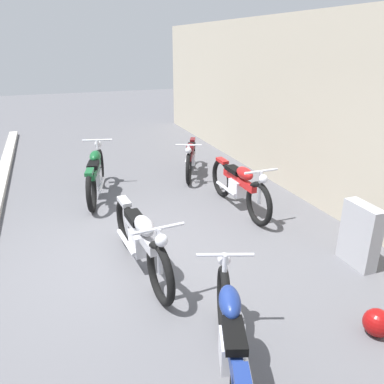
{
  "coord_description": "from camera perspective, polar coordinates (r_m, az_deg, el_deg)",
  "views": [
    {
      "loc": [
        4.73,
        -0.81,
        2.87
      ],
      "look_at": [
        -0.76,
        1.27,
        0.55
      ],
      "focal_mm": 35.5,
      "sensor_mm": 36.0,
      "label": 1
    }
  ],
  "objects": [
    {
      "name": "ground_plane",
      "position": [
        5.59,
        -9.61,
        -9.67
      ],
      "size": [
        40.0,
        40.0,
        0.0
      ],
      "primitive_type": "plane",
      "color": "#56565B"
    },
    {
      "name": "motorcycle_red",
      "position": [
        6.89,
        7.11,
        0.97
      ],
      "size": [
        2.16,
        0.6,
        0.97
      ],
      "rotation": [
        0.0,
        0.0,
        0.02
      ],
      "color": "black",
      "rests_on": "ground_plane"
    },
    {
      "name": "stone_marker",
      "position": [
        5.63,
        23.91,
        -5.95
      ],
      "size": [
        0.58,
        0.22,
        0.89
      ],
      "primitive_type": "cube",
      "rotation": [
        0.0,
        0.0,
        -0.03
      ],
      "color": "#9E9EA3",
      "rests_on": "ground_plane"
    },
    {
      "name": "building_wall",
      "position": [
        6.72,
        23.55,
        9.75
      ],
      "size": [
        18.0,
        0.3,
        3.4
      ],
      "primitive_type": "cube",
      "color": "#B2A893",
      "rests_on": "ground_plane"
    },
    {
      "name": "motorcycle_green",
      "position": [
        7.68,
        -14.27,
        2.74
      ],
      "size": [
        2.17,
        0.79,
        0.99
      ],
      "rotation": [
        0.0,
        0.0,
        2.9
      ],
      "color": "black",
      "rests_on": "ground_plane"
    },
    {
      "name": "motorcycle_maroon",
      "position": [
        8.72,
        -0.2,
        5.29
      ],
      "size": [
        1.83,
        0.97,
        0.88
      ],
      "rotation": [
        0.0,
        0.0,
        -0.43
      ],
      "color": "black",
      "rests_on": "ground_plane"
    },
    {
      "name": "motorcycle_blue",
      "position": [
        3.59,
        5.86,
        -21.11
      ],
      "size": [
        1.96,
        0.9,
        0.92
      ],
      "rotation": [
        0.0,
        0.0,
        2.79
      ],
      "color": "black",
      "rests_on": "ground_plane"
    },
    {
      "name": "motorcycle_silver",
      "position": [
        5.02,
        -7.69,
        -7.21
      ],
      "size": [
        2.19,
        0.61,
        0.98
      ],
      "rotation": [
        0.0,
        0.0,
        0.08
      ],
      "color": "black",
      "rests_on": "ground_plane"
    },
    {
      "name": "helmet",
      "position": [
        4.61,
        26.07,
        -17.21
      ],
      "size": [
        0.29,
        0.29,
        0.29
      ],
      "primitive_type": "sphere",
      "color": "maroon",
      "rests_on": "ground_plane"
    }
  ]
}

